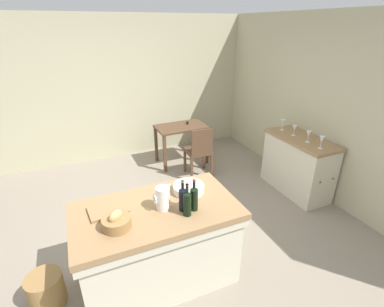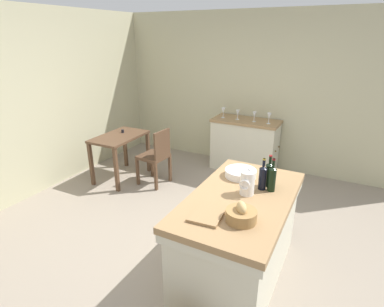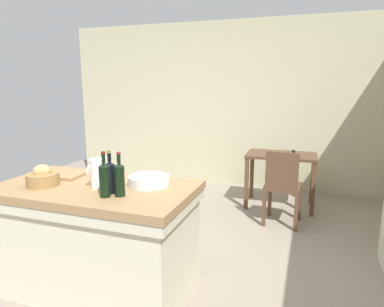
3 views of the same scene
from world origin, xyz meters
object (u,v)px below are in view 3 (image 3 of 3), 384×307
object	(u,v)px
cutting_board	(63,175)
wicker_hamper	(11,242)
wine_bottle_dark	(120,178)
bread_basket	(43,178)
wine_bottle_amber	(111,176)
wine_bottle_green	(104,179)
pitcher	(99,173)
wooden_chair	(283,185)
writing_desk	(281,162)
island_table	(98,234)
wash_bowl	(149,181)

from	to	relation	value
cutting_board	wicker_hamper	world-z (taller)	cutting_board
wine_bottle_dark	bread_basket	bearing A→B (deg)	177.61
bread_basket	wine_bottle_amber	bearing A→B (deg)	0.47
wine_bottle_green	pitcher	bearing A→B (deg)	132.97
wooden_chair	wicker_hamper	size ratio (longest dim) A/B	2.68
cutting_board	wicker_hamper	xyz separation A→B (m)	(-0.65, -0.01, -0.71)
wine_bottle_green	wicker_hamper	bearing A→B (deg)	165.69
writing_desk	cutting_board	bearing A→B (deg)	-125.22
pitcher	wicker_hamper	size ratio (longest dim) A/B	0.79
wine_bottle_amber	writing_desk	bearing A→B (deg)	68.91
island_table	wine_bottle_amber	xyz separation A→B (m)	(0.22, -0.12, 0.52)
wine_bottle_dark	wooden_chair	bearing A→B (deg)	63.60
cutting_board	wine_bottle_green	distance (m)	0.74
pitcher	bread_basket	bearing A→B (deg)	-167.27
wash_bowl	bread_basket	distance (m)	0.81
island_table	wine_bottle_dark	size ratio (longest dim) A/B	4.91
wooden_chair	island_table	bearing A→B (deg)	-125.60
island_table	wash_bowl	distance (m)	0.60
wooden_chair	wicker_hamper	distance (m)	2.90
island_table	pitcher	bearing A→B (deg)	-23.65
writing_desk	wooden_chair	bearing A→B (deg)	-83.32
cutting_board	wicker_hamper	size ratio (longest dim) A/B	1.00
wash_bowl	wicker_hamper	xyz separation A→B (m)	(-1.45, -0.02, -0.74)
wooden_chair	wicker_hamper	xyz separation A→B (m)	(-2.34, -1.67, -0.32)
cutting_board	wine_bottle_dark	world-z (taller)	wine_bottle_dark
wine_bottle_amber	wine_bottle_green	size ratio (longest dim) A/B	0.96
wash_bowl	bread_basket	size ratio (longest dim) A/B	1.31
bread_basket	wine_bottle_green	bearing A→B (deg)	-7.46
wooden_chair	wine_bottle_dark	bearing A→B (deg)	-116.40
bread_basket	cutting_board	distance (m)	0.27
wash_bowl	wine_bottle_dark	bearing A→B (deg)	-103.75
island_table	writing_desk	size ratio (longest dim) A/B	1.68
wine_bottle_amber	wine_bottle_green	xyz separation A→B (m)	(0.00, -0.08, 0.00)
cutting_board	wicker_hamper	bearing A→B (deg)	-178.79
wine_bottle_green	wash_bowl	bearing A→B (deg)	65.30
wooden_chair	wash_bowl	size ratio (longest dim) A/B	2.82
bread_basket	wine_bottle_dark	world-z (taller)	wine_bottle_dark
writing_desk	bread_basket	distance (m)	3.03
wine_bottle_dark	wicker_hamper	distance (m)	1.63
writing_desk	cutting_board	size ratio (longest dim) A/B	2.72
pitcher	wash_bowl	xyz separation A→B (m)	(0.33, 0.17, -0.08)
pitcher	wicker_hamper	xyz separation A→B (m)	(-1.12, 0.15, -0.81)
wash_bowl	bread_basket	world-z (taller)	bread_basket
wash_bowl	cutting_board	bearing A→B (deg)	-179.33
wash_bowl	wicker_hamper	size ratio (longest dim) A/B	0.95
wash_bowl	wine_bottle_dark	world-z (taller)	wine_bottle_dark
wine_bottle_dark	wicker_hamper	world-z (taller)	wine_bottle_dark
wine_bottle_dark	wine_bottle_green	world-z (taller)	wine_bottle_green
wine_bottle_green	wicker_hamper	size ratio (longest dim) A/B	0.95
pitcher	wine_bottle_dark	distance (m)	0.28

